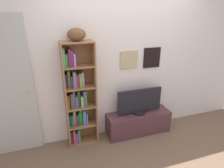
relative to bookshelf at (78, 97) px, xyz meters
The scene contains 6 objects.
back_wall 0.92m from the bookshelf, ahead, with size 4.80×0.08×2.52m.
bookshelf is the anchor object (origin of this frame).
football 0.94m from the bookshelf, 35.87° to the right, with size 0.25×0.18×0.18m, color brown.
tv_stand 1.19m from the bookshelf, ahead, with size 1.11×0.35×0.38m.
television 1.04m from the bookshelf, ahead, with size 0.78×0.22×0.44m.
door 1.02m from the bookshelf, behind, with size 0.81×0.09×2.02m.
Camera 1 is at (-1.11, -1.67, 2.06)m, focal length 30.55 mm.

